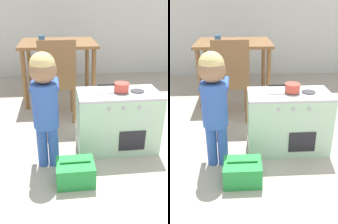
# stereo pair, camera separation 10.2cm
# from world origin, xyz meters

# --- Properties ---
(play_kitchen) EXTENTS (0.71, 0.39, 0.55)m
(play_kitchen) POSITION_xyz_m (0.00, 0.98, 0.27)
(play_kitchen) COLOR #B2DBB7
(play_kitchen) RESTS_ON ground_plane
(toy_pot) EXTENTS (0.27, 0.13, 0.07)m
(toy_pot) POSITION_xyz_m (0.02, 0.98, 0.60)
(toy_pot) COLOR #E04C3D
(toy_pot) RESTS_ON play_kitchen
(child_figure) EXTENTS (0.22, 0.38, 0.94)m
(child_figure) POSITION_xyz_m (-0.62, 0.78, 0.61)
(child_figure) COLOR #335BB7
(child_figure) RESTS_ON ground_plane
(toy_basket) EXTENTS (0.28, 0.22, 0.19)m
(toy_basket) POSITION_xyz_m (-0.42, 0.52, 0.09)
(toy_basket) COLOR green
(toy_basket) RESTS_ON ground_plane
(dining_table) EXTENTS (0.96, 0.81, 0.78)m
(dining_table) POSITION_xyz_m (-0.49, 2.32, 0.66)
(dining_table) COLOR brown
(dining_table) RESTS_ON ground_plane
(dining_chair_near) EXTENTS (0.38, 0.38, 0.92)m
(dining_chair_near) POSITION_xyz_m (-0.51, 1.61, 0.48)
(dining_chair_near) COLOR brown
(dining_chair_near) RESTS_ON ground_plane
(cup_on_table) EXTENTS (0.08, 0.08, 0.08)m
(cup_on_table) POSITION_xyz_m (-0.69, 2.35, 0.81)
(cup_on_table) COLOR teal
(cup_on_table) RESTS_ON dining_table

